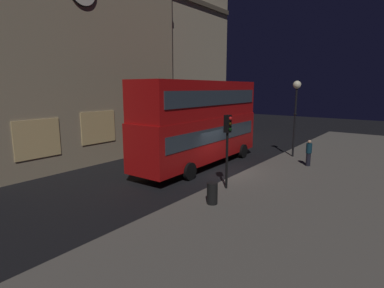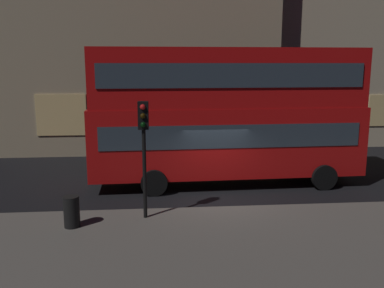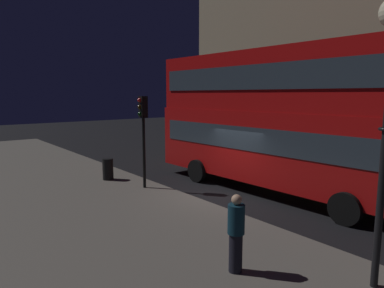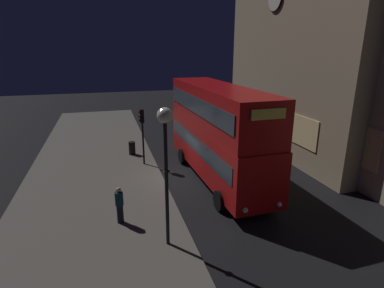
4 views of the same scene
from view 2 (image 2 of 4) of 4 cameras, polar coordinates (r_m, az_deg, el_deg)
ground_plane at (r=15.36m, az=3.72°, el=-7.77°), size 80.00×80.00×0.00m
sidewalk_slab at (r=10.82m, az=7.84°, el=-15.92°), size 44.00×8.02×0.12m
building_with_clock at (r=27.08m, az=-7.17°, el=16.54°), size 15.28×9.64×15.16m
building_plain_facade at (r=30.19m, az=17.36°, el=15.52°), size 12.68×9.26×15.12m
double_decker_bus at (r=16.91m, az=4.77°, el=4.65°), size 11.14×3.15×5.54m
traffic_light_near_kerb at (r=12.77m, az=-6.67°, el=1.23°), size 0.33×0.37×3.70m
litter_bin at (r=13.03m, az=-16.24°, el=-8.93°), size 0.47×0.47×0.95m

